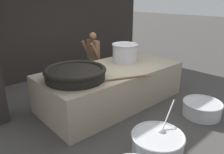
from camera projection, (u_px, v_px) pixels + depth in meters
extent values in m
plane|color=#474442|center=(112.00, 102.00, 5.65)|extent=(60.00, 60.00, 0.00)
cube|color=#2D2826|center=(50.00, 12.00, 7.07)|extent=(7.68, 0.24, 4.20)
cube|color=tan|center=(112.00, 85.00, 5.49)|extent=(3.56, 1.70, 0.90)
cylinder|color=black|center=(75.00, 75.00, 4.58)|extent=(1.26, 1.26, 0.21)
torus|color=black|center=(75.00, 70.00, 4.55)|extent=(1.31, 1.31, 0.10)
cylinder|color=silver|center=(125.00, 53.00, 5.82)|extent=(0.64, 0.64, 0.47)
torus|color=silver|center=(125.00, 44.00, 5.74)|extent=(0.69, 0.69, 0.05)
cylinder|color=brown|center=(126.00, 78.00, 4.64)|extent=(1.07, 0.46, 0.04)
cube|color=brown|center=(147.00, 76.00, 4.81)|extent=(0.15, 0.14, 0.02)
cylinder|color=brown|center=(95.00, 72.00, 6.71)|extent=(0.12, 0.12, 0.78)
cylinder|color=brown|center=(92.00, 70.00, 6.83)|extent=(0.12, 0.12, 0.78)
cube|color=olive|center=(94.00, 66.00, 6.72)|extent=(0.20, 0.24, 0.51)
cube|color=brown|center=(93.00, 50.00, 6.54)|extent=(0.17, 0.48, 0.58)
cylinder|color=brown|center=(95.00, 52.00, 6.31)|extent=(0.32, 0.11, 0.53)
cylinder|color=brown|center=(86.00, 49.00, 6.66)|extent=(0.32, 0.11, 0.53)
sphere|color=brown|center=(93.00, 36.00, 6.40)|extent=(0.22, 0.22, 0.22)
cylinder|color=silver|center=(157.00, 146.00, 3.64)|extent=(0.84, 0.84, 0.40)
torus|color=silver|center=(158.00, 136.00, 3.58)|extent=(0.89, 0.89, 0.04)
cylinder|color=tan|center=(158.00, 141.00, 3.61)|extent=(0.74, 0.74, 0.10)
sphere|color=silver|center=(161.00, 132.00, 3.70)|extent=(0.15, 0.15, 0.15)
cylinder|color=silver|center=(168.00, 115.00, 3.85)|extent=(0.55, 0.17, 0.41)
cylinder|color=silver|center=(202.00, 109.00, 4.93)|extent=(0.83, 0.83, 0.32)
torus|color=silver|center=(203.00, 103.00, 4.88)|extent=(0.87, 0.87, 0.04)
cylinder|color=#6B9347|center=(202.00, 106.00, 4.91)|extent=(0.73, 0.73, 0.08)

